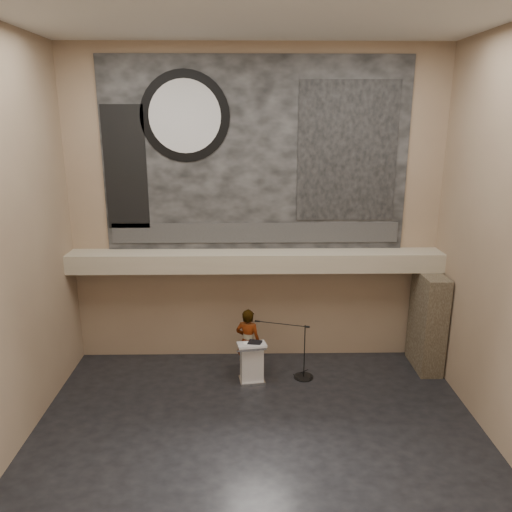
{
  "coord_description": "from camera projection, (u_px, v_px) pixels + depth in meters",
  "views": [
    {
      "loc": [
        -0.21,
        -9.27,
        6.73
      ],
      "look_at": [
        0.0,
        3.2,
        3.2
      ],
      "focal_mm": 35.0,
      "sensor_mm": 36.0,
      "label": 1
    }
  ],
  "objects": [
    {
      "name": "floor",
      "position": [
        259.0,
        439.0,
        10.75
      ],
      "size": [
        10.0,
        10.0,
        0.0
      ],
      "primitive_type": "plane",
      "color": "black",
      "rests_on": "ground"
    },
    {
      "name": "sprinkler_left",
      "position": [
        196.0,
        272.0,
        13.42
      ],
      "size": [
        0.04,
        0.04,
        0.06
      ],
      "primitive_type": "cylinder",
      "color": "#B2893D",
      "rests_on": "soffit"
    },
    {
      "name": "banner_clock_rim",
      "position": [
        185.0,
        116.0,
        12.68
      ],
      "size": [
        2.3,
        0.02,
        2.3
      ],
      "primitive_type": "cylinder",
      "rotation": [
        1.57,
        0.0,
        0.0
      ],
      "color": "black",
      "rests_on": "banner"
    },
    {
      "name": "banner_building_print",
      "position": [
        347.0,
        152.0,
        13.0
      ],
      "size": [
        2.6,
        0.02,
        3.6
      ],
      "primitive_type": "cube",
      "color": "black",
      "rests_on": "banner"
    },
    {
      "name": "lectern",
      "position": [
        252.0,
        363.0,
        12.91
      ],
      "size": [
        0.79,
        0.62,
        1.14
      ],
      "rotation": [
        0.0,
        0.0,
        0.15
      ],
      "color": "silver",
      "rests_on": "floor"
    },
    {
      "name": "soffit",
      "position": [
        256.0,
        261.0,
        13.41
      ],
      "size": [
        10.0,
        0.8,
        0.5
      ],
      "primitive_type": "cube",
      "color": "tan",
      "rests_on": "wall_back"
    },
    {
      "name": "stone_pier",
      "position": [
        428.0,
        321.0,
        13.49
      ],
      "size": [
        0.6,
        1.4,
        2.7
      ],
      "primitive_type": "cube",
      "color": "#3D3325",
      "rests_on": "floor"
    },
    {
      "name": "mic_stand",
      "position": [
        302.0,
        369.0,
        13.23
      ],
      "size": [
        1.56,
        0.66,
        1.5
      ],
      "rotation": [
        0.0,
        0.0,
        -0.29
      ],
      "color": "black",
      "rests_on": "floor"
    },
    {
      "name": "banner_brick_print",
      "position": [
        125.0,
        168.0,
        13.01
      ],
      "size": [
        1.1,
        0.02,
        3.2
      ],
      "primitive_type": "cube",
      "color": "black",
      "rests_on": "banner"
    },
    {
      "name": "banner",
      "position": [
        256.0,
        156.0,
        13.02
      ],
      "size": [
        8.0,
        0.05,
        5.0
      ],
      "primitive_type": "cube",
      "color": "black",
      "rests_on": "wall_back"
    },
    {
      "name": "banner_clock_face",
      "position": [
        185.0,
        116.0,
        12.66
      ],
      "size": [
        1.84,
        0.02,
        1.84
      ],
      "primitive_type": "cylinder",
      "rotation": [
        1.57,
        0.0,
        0.0
      ],
      "color": "silver",
      "rests_on": "banner"
    },
    {
      "name": "papers",
      "position": [
        248.0,
        344.0,
        12.71
      ],
      "size": [
        0.26,
        0.31,
        0.0
      ],
      "primitive_type": "cube",
      "rotation": [
        0.0,
        0.0,
        0.27
      ],
      "color": "white",
      "rests_on": "lectern"
    },
    {
      "name": "banner_text_strip",
      "position": [
        256.0,
        233.0,
        13.54
      ],
      "size": [
        7.76,
        0.02,
        0.55
      ],
      "primitive_type": "cube",
      "color": "#2D2D2D",
      "rests_on": "banner"
    },
    {
      "name": "wall_front",
      "position": [
        267.0,
        338.0,
        5.75
      ],
      "size": [
        10.0,
        0.02,
        8.5
      ],
      "primitive_type": "cube",
      "color": "#886F56",
      "rests_on": "floor"
    },
    {
      "name": "ceiling",
      "position": [
        259.0,
        7.0,
        8.44
      ],
      "size": [
        10.0,
        10.0,
        0.0
      ],
      "primitive_type": "plane",
      "color": "silver",
      "rests_on": "wall_back"
    },
    {
      "name": "binder",
      "position": [
        255.0,
        342.0,
        12.77
      ],
      "size": [
        0.4,
        0.35,
        0.04
      ],
      "primitive_type": "cube",
      "rotation": [
        0.0,
        0.0,
        -0.28
      ],
      "color": "black",
      "rests_on": "lectern"
    },
    {
      "name": "speaker_person",
      "position": [
        248.0,
        342.0,
        13.27
      ],
      "size": [
        0.77,
        0.63,
        1.84
      ],
      "primitive_type": "imported",
      "rotation": [
        0.0,
        0.0,
        2.83
      ],
      "color": "silver",
      "rests_on": "floor"
    },
    {
      "name": "sprinkler_right",
      "position": [
        326.0,
        271.0,
        13.47
      ],
      "size": [
        0.04,
        0.04,
        0.06
      ],
      "primitive_type": "cylinder",
      "color": "#B2893D",
      "rests_on": "soffit"
    },
    {
      "name": "wall_back",
      "position": [
        255.0,
        211.0,
        13.45
      ],
      "size": [
        10.0,
        0.02,
        8.5
      ],
      "primitive_type": "cube",
      "color": "#886F56",
      "rests_on": "floor"
    }
  ]
}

